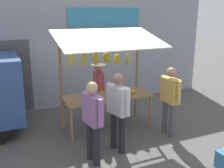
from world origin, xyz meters
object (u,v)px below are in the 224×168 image
(vendor_with_sunhat, at_px, (99,86))
(shopper_with_shopping_bag, at_px, (118,107))
(shopper_in_grey_tee, at_px, (93,117))
(shopper_in_striped_shirt, at_px, (170,96))
(market_stall, at_px, (107,69))

(vendor_with_sunhat, height_order, shopper_with_shopping_bag, shopper_with_shopping_bag)
(shopper_in_grey_tee, bearing_deg, shopper_with_shopping_bag, -79.31)
(shopper_with_shopping_bag, xyz_separation_m, shopper_in_striped_shirt, (-1.46, -0.21, -0.02))
(shopper_with_shopping_bag, distance_m, shopper_in_striped_shirt, 1.47)
(market_stall, relative_size, shopper_in_grey_tee, 1.51)
(market_stall, distance_m, vendor_with_sunhat, 0.95)
(market_stall, height_order, shopper_in_grey_tee, market_stall)
(market_stall, distance_m, shopper_with_shopping_bag, 1.35)
(vendor_with_sunhat, xyz_separation_m, shopper_in_grey_tee, (0.94, 2.12, 0.05))
(market_stall, bearing_deg, shopper_in_striped_shirt, 140.49)
(shopper_in_grey_tee, xyz_separation_m, shopper_with_shopping_bag, (-0.64, -0.22, 0.03))
(shopper_with_shopping_bag, bearing_deg, shopper_in_grey_tee, 95.93)
(shopper_in_grey_tee, relative_size, shopper_in_striped_shirt, 0.99)
(shopper_in_grey_tee, distance_m, shopper_in_striped_shirt, 2.14)
(shopper_in_grey_tee, relative_size, shopper_with_shopping_bag, 0.97)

